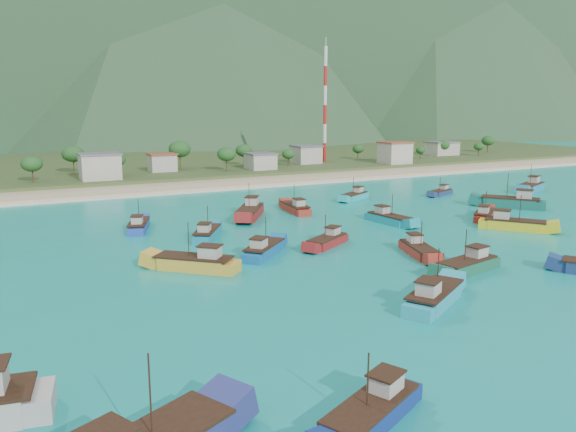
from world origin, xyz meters
name	(u,v)px	position (x,y,z in m)	size (l,w,h in m)	color
ground	(383,253)	(0.00, 0.00, 0.00)	(600.00, 600.00, 0.00)	#0D9598
beach	(207,186)	(0.00, 79.00, 0.00)	(400.00, 18.00, 1.20)	beige
land	(152,165)	(0.00, 140.00, 0.00)	(400.00, 110.00, 2.40)	#385123
surf_line	(219,191)	(0.00, 69.50, 0.00)	(400.00, 2.50, 0.08)	white
village	(201,161)	(5.63, 100.24, 4.69)	(216.99, 27.24, 7.48)	beige
vegetation	(144,160)	(-11.20, 103.53, 5.27)	(275.18, 26.07, 9.17)	#235623
radio_tower	(325,105)	(54.38, 108.00, 21.56)	(1.20, 1.20, 39.91)	red
boat_0	(207,234)	(-20.08, 20.85, 0.65)	(7.52, 9.74, 5.72)	teal
boat_4	(441,193)	(45.65, 38.00, 0.49)	(8.54, 5.22, 4.86)	navy
boat_5	(484,216)	(32.67, 11.58, 0.65)	(9.53, 8.13, 5.75)	#AD2117
boat_7	(355,197)	(23.23, 42.11, 0.63)	(9.65, 7.05, 5.60)	#21B1BA
boat_8	(511,203)	(47.19, 17.98, 1.02)	(11.14, 12.78, 7.78)	#176256
boat_9	(372,413)	(-27.99, -36.49, 0.66)	(10.13, 6.75, 5.80)	navy
boat_10	(139,226)	(-28.73, 32.15, 0.65)	(5.93, 10.13, 5.75)	#2548AD
boat_11	(195,264)	(-27.47, 4.19, 0.85)	(10.80, 10.30, 6.81)	gold
boat_14	(419,251)	(3.95, -3.35, 0.62)	(5.56, 9.85, 5.58)	#AD2D21
boat_17	(295,209)	(3.59, 34.42, 0.71)	(4.13, 10.50, 6.04)	#A62D20
boat_19	(327,242)	(-5.08, 7.42, 0.60)	(9.39, 7.04, 5.48)	maroon
boat_21	(468,266)	(4.27, -12.82, 0.73)	(10.86, 5.10, 6.18)	#1B6546
boat_23	(250,212)	(-6.74, 33.88, 0.93)	(9.81, 12.25, 7.26)	maroon
boat_24	(531,188)	(70.23, 32.19, 0.92)	(12.61, 8.27, 7.21)	teal
boat_25	(264,251)	(-16.22, 6.88, 0.69)	(9.42, 9.09, 5.97)	#1163AB
boat_28	(514,225)	(30.02, 2.35, 0.81)	(9.50, 10.90, 6.63)	yellow
boat_30	(434,298)	(-8.36, -20.55, 0.81)	(11.33, 8.40, 6.60)	#26A1B9
boat_31	(389,219)	(13.86, 16.82, 0.70)	(4.10, 10.42, 6.00)	teal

